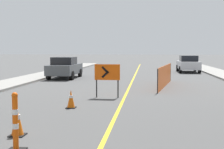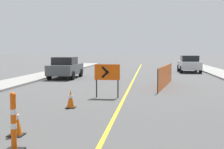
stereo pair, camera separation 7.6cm
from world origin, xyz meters
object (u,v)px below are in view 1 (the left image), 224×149
at_px(arrow_barricade_primary, 107,74).
at_px(parked_car_curb_near, 65,68).
at_px(traffic_cone_farthest, 71,99).
at_px(parked_car_curb_mid, 188,64).
at_px(delineator_post_rear, 15,126).
at_px(traffic_cone_fifth, 17,121).

xyz_separation_m(arrow_barricade_primary, parked_car_curb_near, (-4.37, 9.09, -0.27)).
bearing_deg(traffic_cone_farthest, arrow_barricade_primary, 69.04).
relative_size(traffic_cone_farthest, parked_car_curb_mid, 0.16).
height_order(delineator_post_rear, arrow_barricade_primary, arrow_barricade_primary).
relative_size(delineator_post_rear, arrow_barricade_primary, 0.84).
height_order(arrow_barricade_primary, parked_car_curb_mid, parked_car_curb_mid).
height_order(parked_car_curb_near, parked_car_curb_mid, same).
distance_m(delineator_post_rear, arrow_barricade_primary, 7.62).
relative_size(traffic_cone_fifth, parked_car_curb_near, 0.17).
bearing_deg(traffic_cone_fifth, delineator_post_rear, -68.18).
bearing_deg(delineator_post_rear, traffic_cone_fifth, 111.82).
distance_m(parked_car_curb_near, parked_car_curb_mid, 12.49).
bearing_deg(delineator_post_rear, parked_car_curb_near, 101.53).
height_order(traffic_cone_fifth, arrow_barricade_primary, arrow_barricade_primary).
distance_m(traffic_cone_fifth, arrow_barricade_primary, 6.59).
distance_m(traffic_cone_farthest, arrow_barricade_primary, 2.90).
xyz_separation_m(traffic_cone_fifth, traffic_cone_farthest, (0.43, 3.77, -0.04)).
bearing_deg(parked_car_curb_near, delineator_post_rear, -78.36).
distance_m(arrow_barricade_primary, parked_car_curb_mid, 17.49).
height_order(arrow_barricade_primary, parked_car_curb_near, parked_car_curb_near).
distance_m(delineator_post_rear, parked_car_curb_near, 16.97).
xyz_separation_m(traffic_cone_fifth, delineator_post_rear, (0.46, -1.15, 0.18)).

